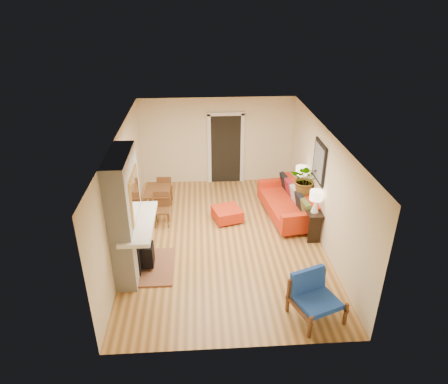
{
  "coord_description": "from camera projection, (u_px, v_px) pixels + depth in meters",
  "views": [
    {
      "loc": [
        -0.53,
        -7.95,
        5.28
      ],
      "look_at": [
        0.0,
        0.2,
        1.15
      ],
      "focal_mm": 32.0,
      "sensor_mm": 36.0,
      "label": 1
    }
  ],
  "objects": [
    {
      "name": "lamp_near",
      "position": [
        316.0,
        199.0,
        9.04
      ],
      "size": [
        0.3,
        0.3,
        0.54
      ],
      "color": "white",
      "rests_on": "console_table"
    },
    {
      "name": "ottoman",
      "position": [
        227.0,
        214.0,
        10.18
      ],
      "size": [
        0.82,
        0.82,
        0.34
      ],
      "color": "silver",
      "rests_on": "ground"
    },
    {
      "name": "houseplant",
      "position": [
        306.0,
        179.0,
        9.8
      ],
      "size": [
        0.93,
        0.87,
        0.82
      ],
      "primitive_type": "imported",
      "rotation": [
        0.0,
        0.0,
        -0.38
      ],
      "color": "#1E5919",
      "rests_on": "console_table"
    },
    {
      "name": "dining_table",
      "position": [
        160.0,
        194.0,
        10.33
      ],
      "size": [
        0.67,
        1.6,
        0.86
      ],
      "color": "brown",
      "rests_on": "ground"
    },
    {
      "name": "console_table",
      "position": [
        307.0,
        204.0,
        9.85
      ],
      "size": [
        0.34,
        1.85,
        0.72
      ],
      "color": "black",
      "rests_on": "ground"
    },
    {
      "name": "room_shell",
      "position": [
        240.0,
        150.0,
        11.31
      ],
      "size": [
        6.5,
        6.5,
        6.5
      ],
      "color": "tan",
      "rests_on": "ground"
    },
    {
      "name": "lamp_far",
      "position": [
        301.0,
        174.0,
        10.28
      ],
      "size": [
        0.3,
        0.3,
        0.54
      ],
      "color": "white",
      "rests_on": "console_table"
    },
    {
      "name": "sofa",
      "position": [
        289.0,
        203.0,
        10.3
      ],
      "size": [
        1.19,
        2.24,
        0.84
      ],
      "color": "silver",
      "rests_on": "ground"
    },
    {
      "name": "fireplace",
      "position": [
        128.0,
        218.0,
        7.93
      ],
      "size": [
        1.09,
        1.68,
        2.6
      ],
      "color": "white",
      "rests_on": "ground"
    },
    {
      "name": "blue_chair",
      "position": [
        314.0,
        294.0,
        7.11
      ],
      "size": [
        1.03,
        1.01,
        0.84
      ],
      "color": "brown",
      "rests_on": "ground"
    }
  ]
}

